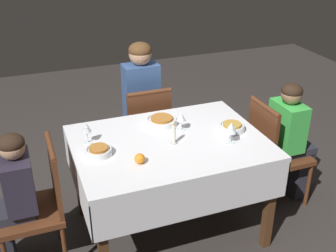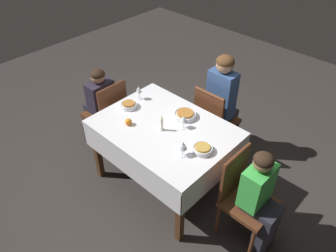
{
  "view_description": "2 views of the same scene",
  "coord_description": "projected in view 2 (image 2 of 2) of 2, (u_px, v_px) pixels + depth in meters",
  "views": [
    {
      "loc": [
        0.91,
        2.39,
        2.18
      ],
      "look_at": [
        -0.03,
        -0.1,
        0.83
      ],
      "focal_mm": 45.0,
      "sensor_mm": 36.0,
      "label": 1
    },
    {
      "loc": [
        -1.71,
        1.76,
        2.75
      ],
      "look_at": [
        -0.09,
        0.05,
        0.86
      ],
      "focal_mm": 35.0,
      "sensor_mm": 36.0,
      "label": 2
    }
  ],
  "objects": [
    {
      "name": "bowl_east",
      "position": [
        129.0,
        105.0,
        3.39
      ],
      "size": [
        0.17,
        0.17,
        0.06
      ],
      "color": "silver",
      "rests_on": "dining_table"
    },
    {
      "name": "dining_table",
      "position": [
        164.0,
        135.0,
        3.22
      ],
      "size": [
        1.32,
        0.98,
        0.77
      ],
      "color": "silver",
      "rests_on": "ground_plane"
    },
    {
      "name": "bowl_south",
      "position": [
        185.0,
        115.0,
        3.26
      ],
      "size": [
        0.23,
        0.23,
        0.06
      ],
      "color": "silver",
      "rests_on": "dining_table"
    },
    {
      "name": "wine_glass_south",
      "position": [
        184.0,
        119.0,
        3.09
      ],
      "size": [
        0.07,
        0.07,
        0.14
      ],
      "color": "white",
      "rests_on": "dining_table"
    },
    {
      "name": "chair_east",
      "position": [
        108.0,
        112.0,
        3.82
      ],
      "size": [
        0.42,
        0.41,
        0.9
      ],
      "rotation": [
        0.0,
        0.0,
        1.57
      ],
      "color": "#562D19",
      "rests_on": "ground_plane"
    },
    {
      "name": "wine_glass_west",
      "position": [
        183.0,
        146.0,
        2.78
      ],
      "size": [
        0.08,
        0.08,
        0.15
      ],
      "color": "white",
      "rests_on": "dining_table"
    },
    {
      "name": "wine_glass_east",
      "position": [
        139.0,
        90.0,
        3.47
      ],
      "size": [
        0.06,
        0.06,
        0.15
      ],
      "color": "white",
      "rests_on": "dining_table"
    },
    {
      "name": "person_adult_denim",
      "position": [
        223.0,
        98.0,
        3.67
      ],
      "size": [
        0.3,
        0.34,
        1.24
      ],
      "color": "#383342",
      "rests_on": "ground_plane"
    },
    {
      "name": "person_child_dark",
      "position": [
        99.0,
        102.0,
        3.87
      ],
      "size": [
        0.33,
        0.3,
        1.01
      ],
      "rotation": [
        0.0,
        0.0,
        1.57
      ],
      "color": "#282833",
      "rests_on": "ground_plane"
    },
    {
      "name": "person_child_green",
      "position": [
        261.0,
        199.0,
        2.74
      ],
      "size": [
        0.33,
        0.3,
        1.04
      ],
      "rotation": [
        0.0,
        0.0,
        -1.57
      ],
      "color": "#282833",
      "rests_on": "ground_plane"
    },
    {
      "name": "chair_south",
      "position": [
        213.0,
        119.0,
        3.72
      ],
      "size": [
        0.41,
        0.42,
        0.9
      ],
      "color": "#562D19",
      "rests_on": "ground_plane"
    },
    {
      "name": "ground_plane",
      "position": [
        165.0,
        181.0,
        3.64
      ],
      "size": [
        8.0,
        8.0,
        0.0
      ],
      "primitive_type": "plane",
      "color": "#332D2B"
    },
    {
      "name": "bowl_west",
      "position": [
        203.0,
        149.0,
        2.87
      ],
      "size": [
        0.18,
        0.18,
        0.06
      ],
      "color": "silver",
      "rests_on": "dining_table"
    },
    {
      "name": "candle_centerpiece",
      "position": [
        162.0,
        125.0,
        3.08
      ],
      "size": [
        0.05,
        0.05,
        0.16
      ],
      "color": "beige",
      "rests_on": "dining_table"
    },
    {
      "name": "orange_fruit",
      "position": [
        128.0,
        122.0,
        3.16
      ],
      "size": [
        0.07,
        0.07,
        0.07
      ],
      "primitive_type": "sphere",
      "color": "orange",
      "rests_on": "dining_table"
    },
    {
      "name": "chair_west",
      "position": [
        243.0,
        194.0,
        2.87
      ],
      "size": [
        0.42,
        0.41,
        0.9
      ],
      "rotation": [
        0.0,
        0.0,
        -1.57
      ],
      "color": "#562D19",
      "rests_on": "ground_plane"
    }
  ]
}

